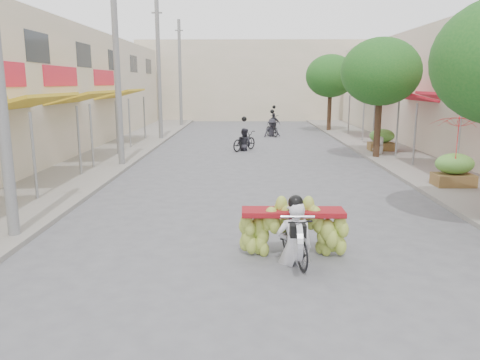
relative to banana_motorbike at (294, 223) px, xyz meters
name	(u,v)px	position (x,y,z in m)	size (l,w,h in m)	color
ground	(272,305)	(-0.51, -1.89, -0.74)	(120.00, 120.00, 0.00)	#5B5B60
sidewalk_left	(105,154)	(-7.51, 13.11, -0.68)	(4.00, 60.00, 0.12)	gray
sidewalk_right	(404,155)	(6.49, 13.11, -0.68)	(4.00, 60.00, 0.12)	gray
far_building	(250,81)	(-0.51, 36.11, 2.76)	(20.00, 6.00, 7.00)	beige
utility_pole_mid	(117,65)	(-5.91, 10.11, 3.29)	(0.60, 0.24, 8.00)	slate
utility_pole_far	(159,71)	(-5.91, 19.11, 3.29)	(0.60, 0.24, 8.00)	slate
utility_pole_back	(180,74)	(-5.91, 28.11, 3.29)	(0.60, 0.24, 8.00)	slate
street_tree_mid	(381,72)	(4.89, 12.11, 3.04)	(3.40, 3.40, 5.25)	#3A2719
street_tree_far	(331,76)	(4.89, 24.11, 3.04)	(3.40, 3.40, 5.25)	#3A2719
produce_crate_mid	(454,167)	(5.69, 6.11, -0.03)	(1.20, 0.88, 1.16)	brown
produce_crate_far	(382,138)	(5.69, 14.11, -0.03)	(1.20, 0.88, 1.16)	brown
banana_motorbike	(294,223)	(0.00, 0.00, 0.00)	(2.20, 1.83, 2.24)	black
market_umbrella	(461,115)	(5.58, 5.77, 1.64)	(2.03, 2.03, 1.57)	red
pedestrian	(379,136)	(5.26, 13.03, 0.19)	(0.91, 0.88, 1.61)	silver
bg_motorbike_a	(244,136)	(-0.97, 14.77, -0.01)	(1.50, 1.78, 1.95)	black
bg_motorbike_b	(272,123)	(0.77, 21.05, 0.11)	(1.19, 1.72, 1.95)	black
bg_motorbike_c	(274,118)	(1.23, 26.64, 0.05)	(1.03, 1.72, 1.95)	black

